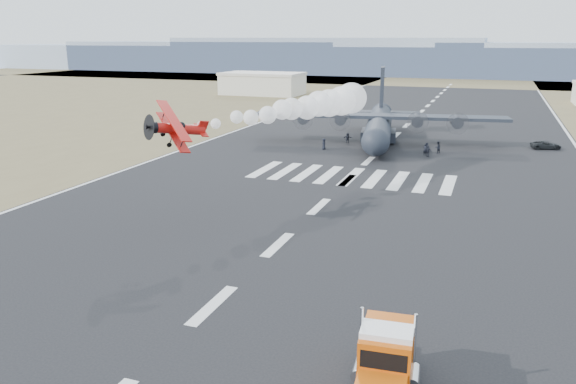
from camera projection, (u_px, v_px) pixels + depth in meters
The scene contains 20 objects.
scrub_far at pixel (456, 80), 234.49m from camera, with size 500.00×80.00×0.00m, color brown.
runway_markings at pixel (368, 161), 80.70m from camera, with size 60.00×260.00×0.01m, color silver, non-canonical shape.
ridge_seg_a at pixel (111, 56), 324.76m from camera, with size 150.00×50.00×13.00m, color #8C9CB2.
ridge_seg_b at pixel (211, 56), 302.88m from camera, with size 150.00×50.00×15.00m, color #8C9CB2.
ridge_seg_c at pixel (327, 55), 280.99m from camera, with size 150.00×50.00×17.00m, color #8C9CB2.
ridge_seg_d at pixel (462, 61), 259.90m from camera, with size 150.00×50.00×13.00m, color #8C9CB2.
hangar_left at pixel (263, 83), 173.98m from camera, with size 24.50×14.50×6.70m.
semi_truck at pixel (385, 362), 27.60m from camera, with size 3.22×8.15×3.61m.
aerobatic_biplane at pixel (176, 129), 51.23m from camera, with size 5.75×6.05×4.47m.
smoke_trail at pixel (326, 102), 70.10m from camera, with size 10.58×28.71×4.07m.
transport_aircraft at pixel (379, 124), 94.89m from camera, with size 41.32×33.87×11.94m.
support_vehicle at pixel (546, 145), 89.21m from camera, with size 2.11×4.58×1.27m, color black.
crew_a at pixel (425, 150), 84.11m from camera, with size 0.66×0.54×1.80m, color black.
crew_b at pixel (438, 147), 85.84m from camera, with size 0.90×0.56×1.85m, color black.
crew_c at pixel (377, 140), 92.07m from camera, with size 1.21×0.56×1.88m, color black.
crew_d at pixel (428, 151), 83.35m from camera, with size 0.98×0.50×1.68m, color black.
crew_e at pixel (324, 144), 88.65m from camera, with size 0.88×0.54×1.80m, color black.
crew_f at pixel (348, 138), 94.31m from camera, with size 1.56×0.50×1.68m, color black.
crew_g at pixel (370, 148), 85.40m from camera, with size 0.69×0.57×1.89m, color black.
crew_h at pixel (427, 148), 86.30m from camera, with size 0.76×0.47×1.57m, color black.
Camera 1 is at (16.41, -18.11, 17.18)m, focal length 35.00 mm.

